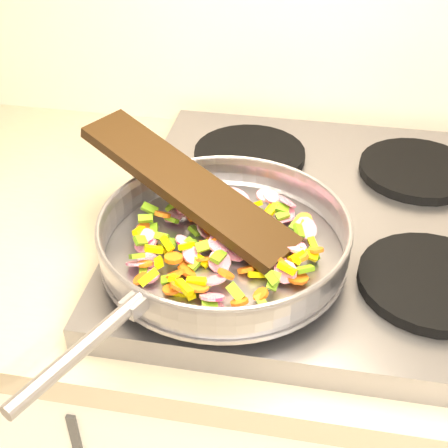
# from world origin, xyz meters

# --- Properties ---
(cooktop) EXTENTS (0.60, 0.60, 0.04)m
(cooktop) POSITION_xyz_m (-0.70, 1.67, 0.92)
(cooktop) COLOR #939399
(cooktop) RESTS_ON counter_top
(grate_fl) EXTENTS (0.19, 0.19, 0.02)m
(grate_fl) POSITION_xyz_m (-0.84, 1.52, 0.95)
(grate_fl) COLOR black
(grate_fl) RESTS_ON cooktop
(grate_fr) EXTENTS (0.19, 0.19, 0.02)m
(grate_fr) POSITION_xyz_m (-0.56, 1.52, 0.95)
(grate_fr) COLOR black
(grate_fr) RESTS_ON cooktop
(grate_bl) EXTENTS (0.19, 0.19, 0.02)m
(grate_bl) POSITION_xyz_m (-0.84, 1.81, 0.95)
(grate_bl) COLOR black
(grate_bl) RESTS_ON cooktop
(grate_br) EXTENTS (0.19, 0.19, 0.02)m
(grate_br) POSITION_xyz_m (-0.56, 1.81, 0.95)
(grate_br) COLOR black
(grate_br) RESTS_ON cooktop
(saute_pan) EXTENTS (0.37, 0.51, 0.06)m
(saute_pan) POSITION_xyz_m (-0.83, 1.52, 0.99)
(saute_pan) COLOR #9E9EA5
(saute_pan) RESTS_ON grate_fl
(vegetable_heap) EXTENTS (0.27, 0.28, 0.05)m
(vegetable_heap) POSITION_xyz_m (-0.84, 1.52, 0.98)
(vegetable_heap) COLOR #D9C403
(vegetable_heap) RESTS_ON saute_pan
(wooden_spatula) EXTENTS (0.33, 0.23, 0.10)m
(wooden_spatula) POSITION_xyz_m (-0.89, 1.58, 1.02)
(wooden_spatula) COLOR black
(wooden_spatula) RESTS_ON saute_pan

